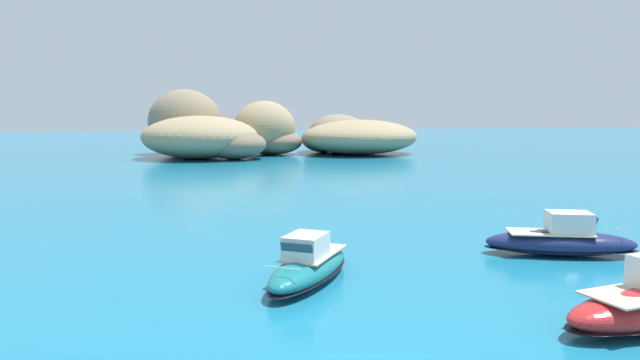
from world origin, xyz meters
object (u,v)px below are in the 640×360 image
object	(u,v)px
motorboat_teal	(309,265)
motorboat_navy	(561,241)
islet_small	(350,137)
islet_large	(217,132)

from	to	relation	value
motorboat_teal	motorboat_navy	world-z (taller)	motorboat_navy
islet_small	motorboat_navy	xyz separation A→B (m)	(-8.83, -67.23, -1.91)
motorboat_teal	motorboat_navy	size ratio (longest dim) A/B	0.91
islet_large	motorboat_teal	xyz separation A→B (m)	(0.16, -66.82, -3.03)
islet_small	islet_large	bearing A→B (deg)	-175.07
islet_large	motorboat_teal	distance (m)	66.89
islet_small	motorboat_teal	world-z (taller)	islet_small
islet_small	motorboat_navy	world-z (taller)	islet_small
islet_small	motorboat_teal	size ratio (longest dim) A/B	4.00
islet_large	islet_small	size ratio (longest dim) A/B	1.07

